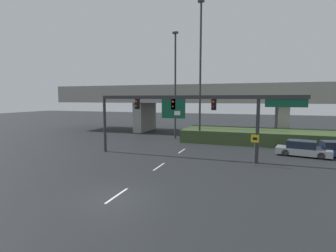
{
  "coord_description": "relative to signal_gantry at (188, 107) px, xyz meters",
  "views": [
    {
      "loc": [
        7.18,
        -11.93,
        5.32
      ],
      "look_at": [
        0.0,
        8.99,
        2.99
      ],
      "focal_mm": 28.0,
      "sensor_mm": 36.0,
      "label": 1
    }
  ],
  "objects": [
    {
      "name": "ground_plane",
      "position": [
        -1.33,
        -10.56,
        -4.6
      ],
      "size": [
        160.0,
        160.0,
        0.0
      ],
      "primitive_type": "plane",
      "color": "black"
    },
    {
      "name": "lane_markings",
      "position": [
        -1.33,
        2.77,
        -4.6
      ],
      "size": [
        0.14,
        28.43,
        0.01
      ],
      "color": "silver",
      "rests_on": "ground"
    },
    {
      "name": "signal_gantry",
      "position": [
        0.0,
        0.0,
        0.0
      ],
      "size": [
        18.29,
        0.44,
        5.59
      ],
      "color": "#2D2D30",
      "rests_on": "ground"
    },
    {
      "name": "speed_limit_sign",
      "position": [
        5.72,
        -1.0,
        -2.96
      ],
      "size": [
        0.6,
        0.11,
        2.52
      ],
      "color": "#4C4C4C",
      "rests_on": "ground"
    },
    {
      "name": "highway_light_pole_near",
      "position": [
        -0.58,
        7.74,
        3.93
      ],
      "size": [
        0.7,
        0.36,
        16.32
      ],
      "color": "#2D2D30",
      "rests_on": "ground"
    },
    {
      "name": "highway_light_pole_far",
      "position": [
        -4.48,
        10.55,
        2.68
      ],
      "size": [
        0.7,
        0.36,
        13.82
      ],
      "color": "#2D2D30",
      "rests_on": "ground"
    },
    {
      "name": "overpass_bridge",
      "position": [
        -1.33,
        16.87,
        0.6
      ],
      "size": [
        48.75,
        7.82,
        7.28
      ],
      "color": "gray",
      "rests_on": "ground"
    },
    {
      "name": "grass_embankment",
      "position": [
        6.19,
        10.73,
        -3.85
      ],
      "size": [
        18.22,
        6.53,
        1.51
      ],
      "color": "#384C28",
      "rests_on": "ground"
    },
    {
      "name": "parked_sedan_near_right",
      "position": [
        9.9,
        4.1,
        -3.94
      ],
      "size": [
        4.9,
        2.65,
        1.44
      ],
      "rotation": [
        0.0,
        0.0,
        -0.19
      ],
      "color": "gray",
      "rests_on": "ground"
    }
  ]
}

